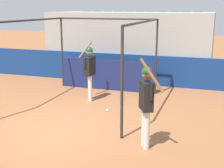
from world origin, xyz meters
name	(u,v)px	position (x,y,z in m)	size (l,w,h in m)	color
ground_plane	(60,129)	(0.00, 0.00, 0.00)	(60.00, 60.00, 0.00)	#935B38
outfield_wall	(121,69)	(0.00, 5.35, 0.60)	(24.00, 0.12, 1.20)	navy
bleacher_section	(132,44)	(0.00, 7.01, 1.44)	(7.05, 3.20, 2.88)	#9E9E99
batting_cage	(99,62)	(-0.17, 3.31, 1.19)	(3.78, 4.25, 2.69)	#282828
player_batter	(90,68)	(-0.26, 2.64, 1.10)	(0.51, 0.93, 1.93)	silver
player_waiting	(146,99)	(2.33, -0.37, 1.12)	(0.63, 0.61, 2.08)	silver
baseball	(108,110)	(0.70, 1.71, 0.04)	(0.07, 0.07, 0.07)	white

